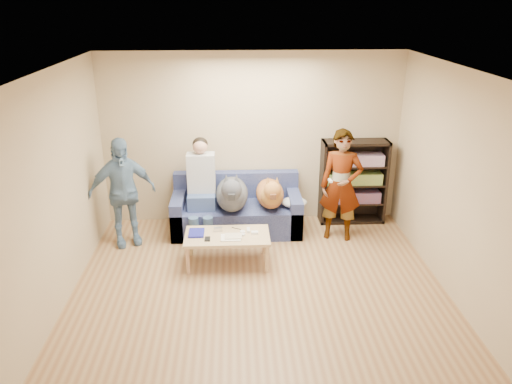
{
  "coord_description": "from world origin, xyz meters",
  "views": [
    {
      "loc": [
        -0.28,
        -4.79,
        3.31
      ],
      "look_at": [
        0.0,
        1.2,
        0.95
      ],
      "focal_mm": 35.0,
      "sensor_mm": 36.0,
      "label": 1
    }
  ],
  "objects_px": {
    "coffee_table": "(227,238)",
    "camera_silver": "(218,229)",
    "notebook_blue": "(196,233)",
    "person_seated": "(201,185)",
    "sofa": "(237,212)",
    "person_standing_left": "(122,192)",
    "dog_tan": "(270,193)",
    "bookshelf": "(353,180)",
    "dog_gray": "(232,194)",
    "person_standing_right": "(341,186)"
  },
  "relations": [
    {
      "from": "notebook_blue",
      "to": "person_seated",
      "type": "distance_m",
      "value": 0.94
    },
    {
      "from": "person_standing_left",
      "to": "camera_silver",
      "type": "distance_m",
      "value": 1.47
    },
    {
      "from": "person_standing_right",
      "to": "bookshelf",
      "type": "bearing_deg",
      "value": 74.81
    },
    {
      "from": "person_seated",
      "to": "person_standing_right",
      "type": "bearing_deg",
      "value": -6.27
    },
    {
      "from": "dog_tan",
      "to": "bookshelf",
      "type": "relative_size",
      "value": 0.89
    },
    {
      "from": "dog_tan",
      "to": "notebook_blue",
      "type": "bearing_deg",
      "value": -140.39
    },
    {
      "from": "sofa",
      "to": "bookshelf",
      "type": "distance_m",
      "value": 1.86
    },
    {
      "from": "camera_silver",
      "to": "notebook_blue",
      "type": "bearing_deg",
      "value": -165.96
    },
    {
      "from": "sofa",
      "to": "bookshelf",
      "type": "height_order",
      "value": "bookshelf"
    },
    {
      "from": "person_standing_left",
      "to": "coffee_table",
      "type": "distance_m",
      "value": 1.64
    },
    {
      "from": "coffee_table",
      "to": "camera_silver",
      "type": "bearing_deg",
      "value": 135.0
    },
    {
      "from": "dog_tan",
      "to": "bookshelf",
      "type": "distance_m",
      "value": 1.36
    },
    {
      "from": "notebook_blue",
      "to": "sofa",
      "type": "distance_m",
      "value": 1.15
    },
    {
      "from": "dog_gray",
      "to": "coffee_table",
      "type": "relative_size",
      "value": 1.16
    },
    {
      "from": "camera_silver",
      "to": "person_seated",
      "type": "distance_m",
      "value": 0.91
    },
    {
      "from": "bookshelf",
      "to": "camera_silver",
      "type": "bearing_deg",
      "value": -150.37
    },
    {
      "from": "person_standing_right",
      "to": "bookshelf",
      "type": "distance_m",
      "value": 0.67
    },
    {
      "from": "sofa",
      "to": "dog_gray",
      "type": "bearing_deg",
      "value": -106.57
    },
    {
      "from": "camera_silver",
      "to": "dog_tan",
      "type": "bearing_deg",
      "value": 46.23
    },
    {
      "from": "camera_silver",
      "to": "dog_tan",
      "type": "xyz_separation_m",
      "value": [
        0.75,
        0.78,
        0.19
      ]
    },
    {
      "from": "camera_silver",
      "to": "bookshelf",
      "type": "distance_m",
      "value": 2.37
    },
    {
      "from": "person_seated",
      "to": "notebook_blue",
      "type": "bearing_deg",
      "value": -91.77
    },
    {
      "from": "sofa",
      "to": "dog_gray",
      "type": "distance_m",
      "value": 0.45
    },
    {
      "from": "camera_silver",
      "to": "dog_gray",
      "type": "bearing_deg",
      "value": 75.26
    },
    {
      "from": "person_standing_right",
      "to": "dog_gray",
      "type": "distance_m",
      "value": 1.56
    },
    {
      "from": "person_seated",
      "to": "coffee_table",
      "type": "height_order",
      "value": "person_seated"
    },
    {
      "from": "person_standing_left",
      "to": "notebook_blue",
      "type": "height_order",
      "value": "person_standing_left"
    },
    {
      "from": "person_standing_left",
      "to": "bookshelf",
      "type": "height_order",
      "value": "person_standing_left"
    },
    {
      "from": "person_standing_left",
      "to": "dog_tan",
      "type": "bearing_deg",
      "value": -14.25
    },
    {
      "from": "dog_tan",
      "to": "person_standing_left",
      "type": "bearing_deg",
      "value": -173.51
    },
    {
      "from": "camera_silver",
      "to": "dog_gray",
      "type": "xyz_separation_m",
      "value": [
        0.19,
        0.71,
        0.22
      ]
    },
    {
      "from": "notebook_blue",
      "to": "dog_gray",
      "type": "xyz_separation_m",
      "value": [
        0.47,
        0.78,
        0.23
      ]
    },
    {
      "from": "camera_silver",
      "to": "coffee_table",
      "type": "distance_m",
      "value": 0.18
    },
    {
      "from": "camera_silver",
      "to": "bookshelf",
      "type": "bearing_deg",
      "value": 29.63
    },
    {
      "from": "notebook_blue",
      "to": "coffee_table",
      "type": "height_order",
      "value": "notebook_blue"
    },
    {
      "from": "notebook_blue",
      "to": "camera_silver",
      "type": "height_order",
      "value": "camera_silver"
    },
    {
      "from": "dog_gray",
      "to": "bookshelf",
      "type": "bearing_deg",
      "value": 13.73
    },
    {
      "from": "dog_tan",
      "to": "bookshelf",
      "type": "bearing_deg",
      "value": 16.52
    },
    {
      "from": "person_seated",
      "to": "dog_tan",
      "type": "height_order",
      "value": "person_seated"
    },
    {
      "from": "person_seated",
      "to": "camera_silver",
      "type": "bearing_deg",
      "value": -72.61
    },
    {
      "from": "person_standing_left",
      "to": "coffee_table",
      "type": "height_order",
      "value": "person_standing_left"
    },
    {
      "from": "dog_gray",
      "to": "sofa",
      "type": "bearing_deg",
      "value": 73.43
    },
    {
      "from": "person_standing_left",
      "to": "sofa",
      "type": "bearing_deg",
      "value": -6.89
    },
    {
      "from": "dog_gray",
      "to": "person_seated",
      "type": "bearing_deg",
      "value": 167.75
    },
    {
      "from": "camera_silver",
      "to": "coffee_table",
      "type": "height_order",
      "value": "camera_silver"
    },
    {
      "from": "person_standing_left",
      "to": "notebook_blue",
      "type": "bearing_deg",
      "value": -51.1
    },
    {
      "from": "dog_tan",
      "to": "person_seated",
      "type": "bearing_deg",
      "value": 178.45
    },
    {
      "from": "dog_tan",
      "to": "coffee_table",
      "type": "height_order",
      "value": "dog_tan"
    },
    {
      "from": "person_standing_left",
      "to": "person_seated",
      "type": "height_order",
      "value": "person_standing_left"
    },
    {
      "from": "bookshelf",
      "to": "person_standing_right",
      "type": "bearing_deg",
      "value": -118.53
    }
  ]
}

